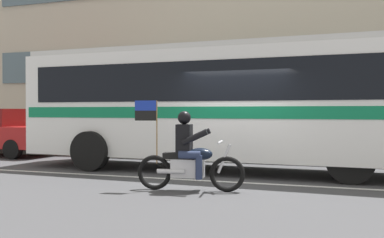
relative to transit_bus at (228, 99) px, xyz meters
The scene contains 6 objects.
ground_plane 2.28m from the transit_bus, 67.24° to the right, with size 60.00×60.00×0.00m, color #3D3D3F.
sidewalk_curb 4.33m from the transit_bus, 82.70° to the left, with size 28.00×3.80×0.15m, color #A39E93.
lane_center_stripe 2.65m from the transit_bus, 74.41° to the right, with size 26.60×0.14×0.01m, color silver.
office_building_facade 6.98m from the transit_bus, 85.38° to the left, with size 28.00×0.89×10.12m.
transit_bus is the anchor object (origin of this frame).
motorcycle_with_rider 3.38m from the transit_bus, 88.97° to the right, with size 2.18×0.72×1.78m.
Camera 1 is at (2.68, -10.53, 1.57)m, focal length 43.73 mm.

